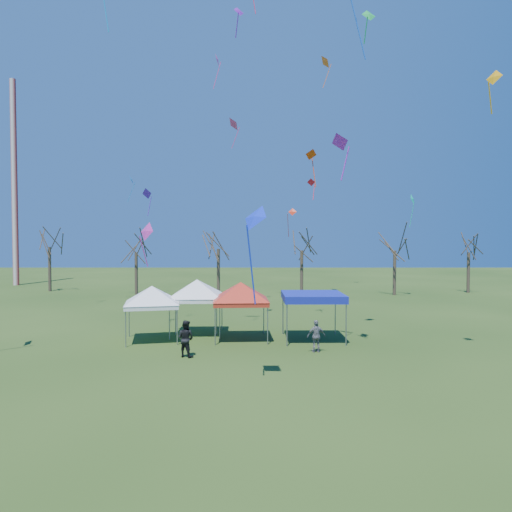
{
  "coord_description": "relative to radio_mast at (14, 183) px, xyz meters",
  "views": [
    {
      "loc": [
        1.53,
        -21.65,
        5.52
      ],
      "look_at": [
        1.48,
        3.0,
        4.66
      ],
      "focal_mm": 32.0,
      "sensor_mm": 36.0,
      "label": 1
    }
  ],
  "objects": [
    {
      "name": "ground",
      "position": [
        28.0,
        -34.0,
        -12.5
      ],
      "size": [
        140.0,
        140.0,
        0.0
      ],
      "primitive_type": "plane",
      "color": "#244014",
      "rests_on": "ground"
    },
    {
      "name": "radio_mast",
      "position": [
        0.0,
        0.0,
        0.0
      ],
      "size": [
        0.7,
        0.7,
        25.0
      ],
      "primitive_type": "cylinder",
      "color": "silver",
      "rests_on": "ground"
    },
    {
      "name": "tree_0",
      "position": [
        7.15,
        -6.62,
        -6.01
      ],
      "size": [
        3.83,
        3.83,
        8.44
      ],
      "color": "#3D2D21",
      "rests_on": "ground"
    },
    {
      "name": "tree_1",
      "position": [
        17.23,
        -9.35,
        -6.71
      ],
      "size": [
        3.42,
        3.42,
        7.54
      ],
      "color": "#3D2D21",
      "rests_on": "ground"
    },
    {
      "name": "tree_2",
      "position": [
        25.63,
        -9.62,
        -6.21
      ],
      "size": [
        3.71,
        3.71,
        8.18
      ],
      "color": "#3D2D21",
      "rests_on": "ground"
    },
    {
      "name": "tree_3",
      "position": [
        34.03,
        -9.96,
        -6.42
      ],
      "size": [
        3.59,
        3.59,
        7.91
      ],
      "color": "#3D2D21",
      "rests_on": "ground"
    },
    {
      "name": "tree_4",
      "position": [
        43.36,
        -10.0,
        -6.44
      ],
      "size": [
        3.58,
        3.58,
        7.89
      ],
      "color": "#3D2D21",
      "rests_on": "ground"
    },
    {
      "name": "tree_5",
      "position": [
        51.72,
        -7.93,
        -6.77
      ],
      "size": [
        3.39,
        3.39,
        7.46
      ],
      "color": "#3D2D21",
      "rests_on": "ground"
    },
    {
      "name": "tent_white_west",
      "position": [
        23.79,
        -30.84,
        -9.69
      ],
      "size": [
        3.87,
        3.87,
        3.49
      ],
      "rotation": [
        0.0,
        0.0,
        0.21
      ],
      "color": "gray",
      "rests_on": "ground"
    },
    {
      "name": "tent_white_mid",
      "position": [
        26.02,
        -29.1,
        -9.5
      ],
      "size": [
        4.22,
        4.22,
        3.72
      ],
      "rotation": [
        0.0,
        0.0,
        0.03
      ],
      "color": "gray",
      "rests_on": "ground"
    },
    {
      "name": "tent_red",
      "position": [
        28.64,
        -30.47,
        -9.52
      ],
      "size": [
        4.18,
        4.18,
        3.69
      ],
      "rotation": [
        0.0,
        0.0,
        0.06
      ],
      "color": "gray",
      "rests_on": "ground"
    },
    {
      "name": "tent_blue",
      "position": [
        32.61,
        -30.61,
        -10.12
      ],
      "size": [
        3.33,
        3.33,
        2.59
      ],
      "rotation": [
        0.0,
        0.0,
        0.01
      ],
      "color": "gray",
      "rests_on": "ground"
    },
    {
      "name": "person_dark",
      "position": [
        26.16,
        -34.28,
        -11.63
      ],
      "size": [
        1.04,
        0.95,
        1.74
      ],
      "primitive_type": "imported",
      "rotation": [
        0.0,
        0.0,
        2.72
      ],
      "color": "black",
      "rests_on": "ground"
    },
    {
      "name": "person_grey",
      "position": [
        32.46,
        -33.38,
        -11.71
      ],
      "size": [
        0.98,
        0.53,
        1.58
      ],
      "primitive_type": "imported",
      "rotation": [
        0.0,
        0.0,
        3.31
      ],
      "color": "slate",
      "rests_on": "ground"
    },
    {
      "name": "kite_17",
      "position": [
        33.22,
        -24.38,
        -1.2
      ],
      "size": [
        1.04,
        0.9,
        2.62
      ],
      "rotation": [
        0.0,
        0.0,
        3.56
      ],
      "color": "#E53B0C",
      "rests_on": "ground"
    },
    {
      "name": "kite_3",
      "position": [
        35.83,
        -13.39,
        9.33
      ],
      "size": [
        1.06,
        1.44,
        3.12
      ],
      "rotation": [
        0.0,
        0.0,
        1.75
      ],
      "color": "#FF5F0D",
      "rests_on": "ground"
    },
    {
      "name": "kite_1",
      "position": [
        23.6,
        -31.24,
        -6.53
      ],
      "size": [
        1.09,
        1.02,
        2.44
      ],
      "rotation": [
        0.0,
        0.0,
        5.58
      ],
      "color": "#CA2CA1",
      "rests_on": "ground"
    },
    {
      "name": "kite_22",
      "position": [
        32.64,
        -15.22,
        -4.59
      ],
      "size": [
        0.87,
        0.8,
        2.57
      ],
      "rotation": [
        0.0,
        0.0,
        6.09
      ],
      "color": "red",
      "rests_on": "ground"
    },
    {
      "name": "kite_2",
      "position": [
        18.54,
        -9.88,
        -2.34
      ],
      "size": [
        1.24,
        0.95,
        2.84
      ],
      "rotation": [
        0.0,
        0.0,
        2.69
      ],
      "color": "#581CC6",
      "rests_on": "ground"
    },
    {
      "name": "kite_11",
      "position": [
        27.69,
        -18.67,
        2.36
      ],
      "size": [
        1.24,
        1.43,
        2.59
      ],
      "rotation": [
        0.0,
        0.0,
        2.02
      ],
      "color": "#CD2D7C",
      "rests_on": "ground"
    },
    {
      "name": "kite_12",
      "position": [
        44.25,
        -12.46,
        -3.15
      ],
      "size": [
        0.88,
        1.02,
        3.18
      ],
      "rotation": [
        0.0,
        0.0,
        0.95
      ],
      "color": "#0DC398",
      "rests_on": "ground"
    },
    {
      "name": "kite_25",
      "position": [
        35.45,
        -31.1,
        4.91
      ],
      "size": [
        0.93,
        0.67,
        1.86
      ],
      "rotation": [
        0.0,
        0.0,
        0.28
      ],
      "color": "green",
      "rests_on": "ground"
    },
    {
      "name": "kite_27",
      "position": [
        33.74,
        -32.53,
        -2.05
      ],
      "size": [
        1.17,
        1.19,
        2.46
      ],
      "rotation": [
        0.0,
        0.0,
        2.3
      ],
      "color": "purple",
      "rests_on": "ground"
    },
    {
      "name": "kite_5",
      "position": [
        29.45,
        -38.75,
        -6.19
      ],
      "size": [
        1.36,
        1.39,
        3.78
      ],
      "rotation": [
        0.0,
        0.0,
        5.44
      ],
      "color": "#1530E1",
      "rests_on": "ground"
    },
    {
      "name": "kite_13",
      "position": [
        17.96,
        -13.4,
        -1.45
      ],
      "size": [
        0.73,
        1.06,
        2.55
      ],
      "rotation": [
        0.0,
        0.0,
        1.73
      ],
      "color": "blue",
      "rests_on": "ground"
    },
    {
      "name": "kite_18",
      "position": [
        28.43,
        -27.58,
        6.84
      ],
      "size": [
        0.86,
        0.81,
        1.94
      ],
      "rotation": [
        0.0,
        0.0,
        0.68
      ],
      "color": "purple",
      "rests_on": "ground"
    },
    {
      "name": "kite_9",
      "position": [
        39.92,
        -35.41,
        0.11
      ],
      "size": [
        0.68,
        0.79,
        1.91
      ],
      "rotation": [
        0.0,
        0.0,
        5.32
      ],
      "color": "orange",
      "rests_on": "ground"
    },
    {
      "name": "kite_24",
      "position": [
        26.67,
        -21.98,
        6.11
      ],
      "size": [
        0.59,
        1.03,
        2.65
      ],
      "rotation": [
        0.0,
        0.0,
        1.48
      ],
      "color": "#E8339A",
      "rests_on": "ground"
    },
    {
      "name": "kite_19",
      "position": [
        34.21,
        -16.38,
        -2.07
      ],
      "size": [
        0.78,
        0.61,
        1.9
      ],
      "rotation": [
        0.0,
        0.0,
        2.76
      ],
      "color": "red",
      "rests_on": "ground"
    }
  ]
}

